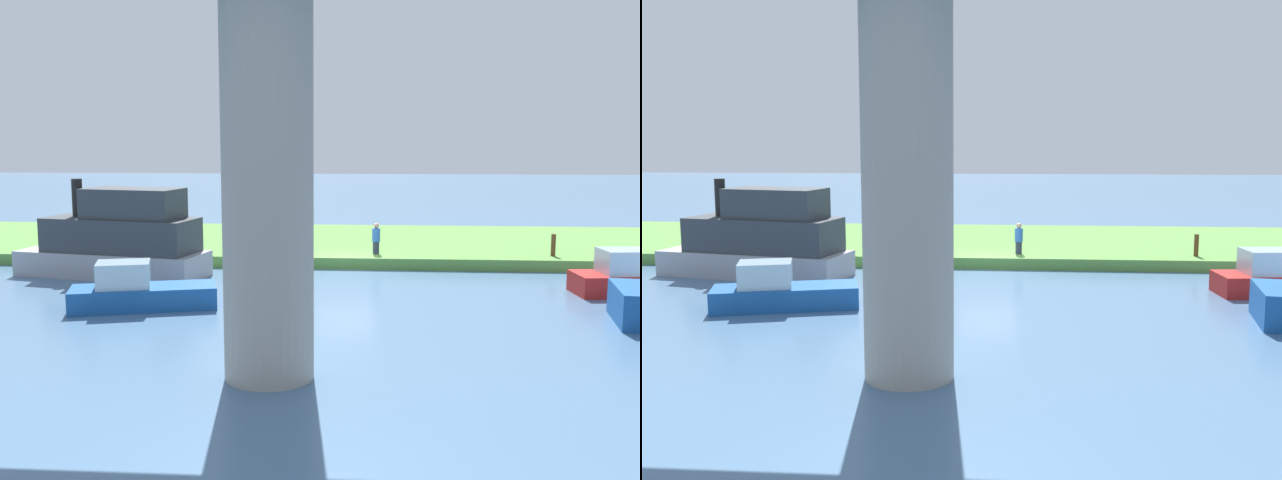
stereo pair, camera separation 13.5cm
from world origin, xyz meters
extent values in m
plane|color=#4C7093|center=(0.00, 0.00, 0.00)|extent=(160.00, 160.00, 0.00)
cube|color=#5B9342|center=(0.00, -6.00, 0.25)|extent=(80.00, 12.00, 0.50)
cylinder|color=#9E998E|center=(1.26, 14.39, 4.65)|extent=(2.14, 2.14, 9.31)
cylinder|color=#2D334C|center=(-1.32, -1.31, 0.78)|extent=(0.29, 0.29, 0.55)
cylinder|color=blue|center=(-1.32, -1.31, 1.35)|extent=(0.47, 0.47, 0.60)
sphere|color=tan|center=(-1.32, -1.31, 1.77)|extent=(0.24, 0.24, 0.24)
cylinder|color=brown|center=(-9.09, -1.26, 0.99)|extent=(0.20, 0.20, 0.97)
cube|color=#99999E|center=(9.55, 2.07, 0.52)|extent=(8.17, 4.16, 1.04)
cube|color=#33383D|center=(9.13, 2.16, 1.73)|extent=(6.59, 3.58, 1.39)
cube|color=#33383D|center=(8.53, 2.29, 3.03)|extent=(4.23, 2.74, 1.21)
cylinder|color=black|center=(11.08, 1.75, 3.21)|extent=(0.43, 0.43, 1.56)
cube|color=#D84C2D|center=(11.59, 1.64, 1.43)|extent=(1.68, 1.81, 0.78)
cube|color=silver|center=(-10.38, 4.22, 1.22)|extent=(1.93, 1.60, 0.89)
cube|color=#195199|center=(6.48, 7.62, 0.37)|extent=(5.07, 2.92, 0.75)
cube|color=silver|center=(7.10, 7.79, 1.17)|extent=(2.03, 1.77, 0.85)
camera|label=1|loc=(-1.20, 31.25, 5.76)|focal=41.19mm
camera|label=2|loc=(-1.34, 31.24, 5.76)|focal=41.19mm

